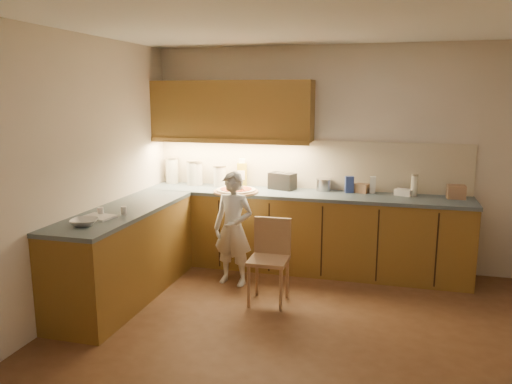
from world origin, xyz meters
The scene contains 24 objects.
room centered at (0.00, 0.00, 1.68)m, with size 4.54×4.50×2.62m.
l_counter centered at (-0.92, 1.25, 0.46)m, with size 3.77×2.62×0.92m.
backsplash centered at (-0.38, 1.99, 1.21)m, with size 3.75×0.02×0.58m, color beige.
upper_cabinets centered at (-1.27, 1.82, 1.85)m, with size 1.95×0.36×0.73m.
pizza_on_board centered at (-1.12, 1.49, 0.94)m, with size 0.52×0.52×0.21m.
child centered at (-1.01, 1.03, 0.62)m, with size 0.45×0.30×1.24m, color silver.
wooden_chair centered at (-0.52, 0.69, 0.48)m, with size 0.38×0.38×0.83m.
mixing_bowl centered at (-1.95, -0.25, 0.95)m, with size 0.23×0.23×0.06m, color silver.
canister_a centered at (-2.10, 1.89, 1.09)m, with size 0.17×0.17×0.33m.
canister_b centered at (-1.78, 1.83, 1.08)m, with size 0.18×0.18×0.31m.
canister_c centered at (-1.75, 1.85, 1.07)m, with size 0.16×0.16×0.29m.
canister_d centered at (-1.44, 1.83, 1.05)m, with size 0.16×0.16×0.26m.
oil_jug centered at (-1.17, 1.89, 1.08)m, with size 0.13×0.10×0.35m.
toaster centered at (-0.65, 1.84, 1.02)m, with size 0.35×0.27×0.20m.
steel_pot centered at (-0.16, 1.88, 0.99)m, with size 0.19×0.19×0.14m.
blue_box centered at (0.14, 1.84, 1.02)m, with size 0.10×0.07×0.19m, color #304392.
card_box_a centered at (0.28, 1.87, 0.97)m, with size 0.15×0.11×0.11m, color #A17957.
white_bottle centered at (0.41, 1.87, 1.02)m, with size 0.06×0.06×0.19m, color silver.
flat_pack centered at (0.75, 1.84, 0.96)m, with size 0.18×0.13×0.07m, color white.
tall_jar centered at (0.86, 1.83, 1.04)m, with size 0.08×0.08×0.24m.
card_box_b centered at (1.30, 1.81, 0.99)m, with size 0.19×0.15×0.15m, color #AA7E5C.
dough_cloth centered at (-1.98, 0.01, 0.93)m, with size 0.28×0.22×0.02m, color silver.
spice_jar_a centered at (-2.02, 0.11, 0.96)m, with size 0.06×0.06×0.08m, color white.
spice_jar_b centered at (-1.83, 0.21, 0.96)m, with size 0.06×0.06×0.07m, color silver.
Camera 1 is at (0.60, -3.91, 2.04)m, focal length 35.00 mm.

